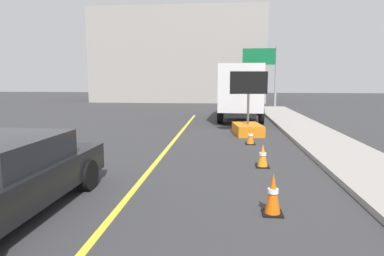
{
  "coord_description": "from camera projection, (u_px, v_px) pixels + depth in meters",
  "views": [
    {
      "loc": [
        1.94,
        2.24,
        2.4
      ],
      "look_at": [
        1.42,
        7.53,
        1.61
      ],
      "focal_mm": 31.25,
      "sensor_mm": 36.0,
      "label": 1
    }
  ],
  "objects": [
    {
      "name": "highway_guide_sign",
      "position": [
        266.0,
        66.0,
        26.9
      ],
      "size": [
        2.79,
        0.22,
        5.0
      ],
      "color": "gray",
      "rests_on": "ground"
    },
    {
      "name": "traffic_cone_far_lane",
      "position": [
        263.0,
        156.0,
        9.09
      ],
      "size": [
        0.36,
        0.36,
        0.64
      ],
      "color": "black",
      "rests_on": "ground"
    },
    {
      "name": "far_building_block",
      "position": [
        180.0,
        57.0,
        36.02
      ],
      "size": [
        17.58,
        7.91,
        9.37
      ],
      "primitive_type": "cube",
      "color": "gray",
      "rests_on": "ground"
    },
    {
      "name": "traffic_cone_curbside",
      "position": [
        250.0,
        136.0,
        12.28
      ],
      "size": [
        0.36,
        0.36,
        0.61
      ],
      "color": "black",
      "rests_on": "ground"
    },
    {
      "name": "box_truck",
      "position": [
        241.0,
        90.0,
        19.57
      ],
      "size": [
        2.77,
        7.26,
        3.14
      ],
      "color": "black",
      "rests_on": "ground"
    },
    {
      "name": "arrow_board_trailer",
      "position": [
        248.0,
        123.0,
        14.37
      ],
      "size": [
        1.6,
        1.93,
        2.7
      ],
      "color": "orange",
      "rests_on": "ground"
    },
    {
      "name": "traffic_cone_mid_lane",
      "position": [
        273.0,
        194.0,
        5.91
      ],
      "size": [
        0.36,
        0.36,
        0.76
      ],
      "color": "black",
      "rests_on": "ground"
    }
  ]
}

